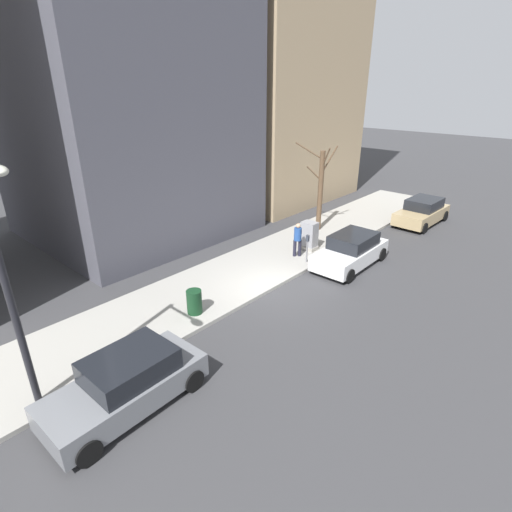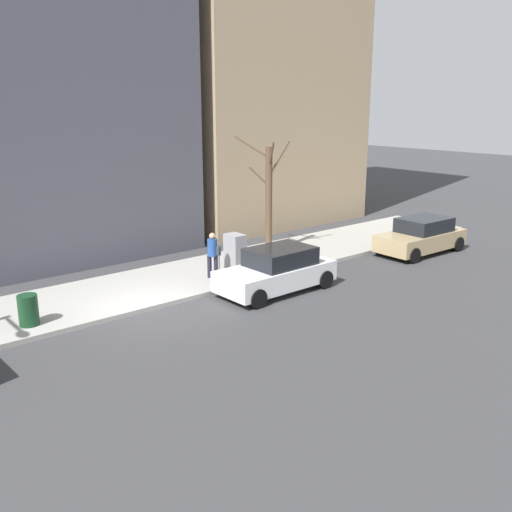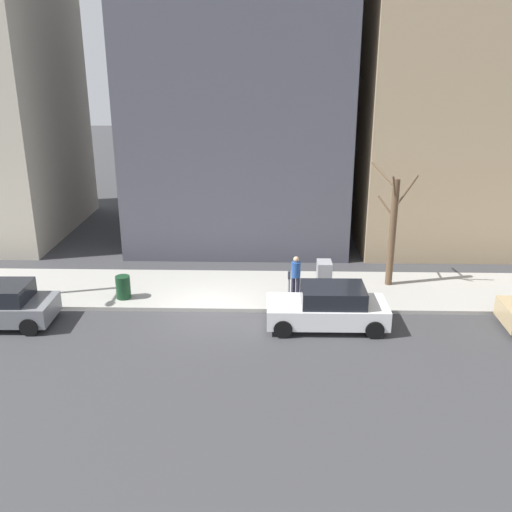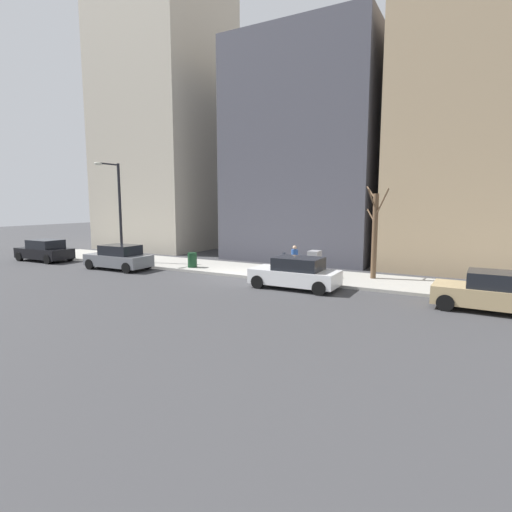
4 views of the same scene
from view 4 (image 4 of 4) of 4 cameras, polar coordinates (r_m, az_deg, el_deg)
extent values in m
plane|color=#38383A|center=(22.27, -3.55, -2.99)|extent=(120.00, 120.00, 0.00)
cube|color=#9E9B93|center=(23.94, -0.98, -2.05)|extent=(4.00, 36.00, 0.15)
cube|color=tan|center=(17.60, 30.77, -5.01)|extent=(1.93, 4.26, 0.70)
cube|color=black|center=(17.49, 31.57, -2.97)|extent=(1.67, 2.25, 0.60)
cylinder|color=black|center=(16.88, 25.42, -6.04)|extent=(0.24, 0.65, 0.64)
cylinder|color=black|center=(18.53, 25.92, -4.90)|extent=(0.24, 0.65, 0.64)
cube|color=white|center=(19.24, 5.52, -2.96)|extent=(1.83, 4.21, 0.70)
cube|color=black|center=(19.06, 6.10, -1.09)|extent=(1.62, 2.21, 0.60)
cylinder|color=black|center=(19.19, 0.24, -3.72)|extent=(0.22, 0.64, 0.64)
cylinder|color=black|center=(20.68, 2.47, -2.90)|extent=(0.22, 0.64, 0.64)
cylinder|color=black|center=(17.97, 9.02, -4.59)|extent=(0.22, 0.64, 0.64)
cylinder|color=black|center=(19.55, 10.68, -3.64)|extent=(0.22, 0.64, 0.64)
cube|color=slate|center=(26.09, -19.06, -0.56)|extent=(1.89, 4.24, 0.70)
cube|color=black|center=(25.87, -18.82, 0.83)|extent=(1.65, 2.23, 0.60)
cylinder|color=black|center=(26.73, -22.65, -1.09)|extent=(0.23, 0.64, 0.64)
cylinder|color=black|center=(27.83, -19.96, -0.64)|extent=(0.23, 0.64, 0.64)
cylinder|color=black|center=(24.44, -17.99, -1.64)|extent=(0.23, 0.64, 0.64)
cylinder|color=black|center=(25.64, -15.28, -1.12)|extent=(0.23, 0.64, 0.64)
cube|color=black|center=(31.91, -27.99, 0.38)|extent=(1.88, 4.23, 0.70)
cube|color=black|center=(31.68, -27.86, 1.53)|extent=(1.64, 2.23, 0.60)
cylinder|color=black|center=(32.78, -30.72, -0.07)|extent=(0.23, 0.64, 0.64)
cylinder|color=black|center=(33.69, -28.26, 0.27)|extent=(0.23, 0.64, 0.64)
cylinder|color=black|center=(30.19, -27.62, -0.44)|extent=(0.23, 0.64, 0.64)
cylinder|color=black|center=(31.18, -25.06, -0.06)|extent=(0.23, 0.64, 0.64)
cylinder|color=slate|center=(21.12, 3.99, -1.71)|extent=(0.07, 0.07, 1.05)
cube|color=#2D333D|center=(21.02, 4.01, 0.10)|extent=(0.14, 0.10, 0.30)
cube|color=#A8A399|center=(21.44, 8.30, -2.81)|extent=(0.83, 0.61, 0.18)
cube|color=#939399|center=(21.33, 8.34, -0.92)|extent=(0.75, 0.55, 1.25)
cylinder|color=black|center=(28.21, -18.82, 5.80)|extent=(0.18, 0.18, 6.50)
cylinder|color=black|center=(27.78, -20.35, 12.22)|extent=(1.60, 0.10, 0.10)
ellipsoid|color=beige|center=(27.26, -21.64, 12.16)|extent=(0.56, 0.32, 0.20)
cylinder|color=brown|center=(21.63, 16.59, 2.70)|extent=(0.28, 0.28, 4.41)
cylinder|color=brown|center=(21.26, 17.53, 7.24)|extent=(0.52, 0.77, 1.47)
cylinder|color=brown|center=(21.30, 16.26, 7.75)|extent=(0.66, 0.35, 1.12)
cylinder|color=brown|center=(21.93, 16.18, 5.40)|extent=(0.66, 0.64, 0.83)
cylinder|color=brown|center=(22.28, 16.27, 8.45)|extent=(1.28, 0.90, 0.93)
cylinder|color=#14381E|center=(24.84, -9.08, -0.56)|extent=(0.56, 0.56, 0.90)
cylinder|color=#1E1E2D|center=(21.82, 5.40, -1.73)|extent=(0.16, 0.16, 0.82)
cylinder|color=#1E1E2D|center=(21.60, 5.63, -1.83)|extent=(0.16, 0.16, 0.82)
cylinder|color=#23478C|center=(21.61, 5.53, 0.10)|extent=(0.36, 0.36, 0.62)
sphere|color=tan|center=(21.56, 5.55, 1.21)|extent=(0.22, 0.22, 0.22)
cube|color=tan|center=(30.34, 30.32, 22.87)|extent=(10.31, 10.31, 25.16)
cube|color=#4C4C56|center=(31.48, 8.28, 14.21)|extent=(10.52, 10.52, 15.51)
cube|color=#BCB29E|center=(39.09, -12.71, 19.01)|extent=(9.75, 9.75, 23.88)
camera|label=1|loc=(25.14, -40.18, 14.72)|focal=28.00mm
camera|label=2|loc=(20.41, -52.01, 11.10)|focal=40.00mm
camera|label=3|loc=(10.75, -70.50, 30.36)|focal=40.00mm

